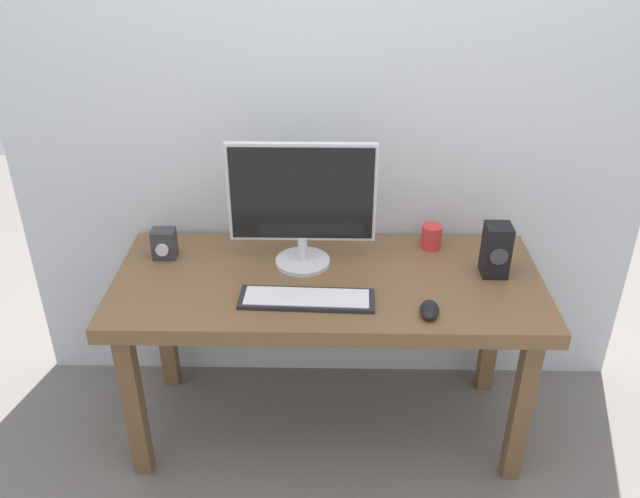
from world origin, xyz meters
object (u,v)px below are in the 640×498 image
(coffee_mug, at_px, (432,237))
(keyboard_primary, at_px, (307,299))
(speaker_right, at_px, (496,250))
(mouse, at_px, (429,310))
(desk, at_px, (328,296))
(monitor, at_px, (302,201))
(audio_controller, at_px, (164,244))

(coffee_mug, bearing_deg, keyboard_primary, -140.86)
(keyboard_primary, xyz_separation_m, speaker_right, (0.68, 0.19, 0.09))
(mouse, height_order, speaker_right, speaker_right)
(mouse, xyz_separation_m, coffee_mug, (0.06, 0.46, 0.03))
(desk, xyz_separation_m, monitor, (-0.10, 0.11, 0.34))
(mouse, distance_m, speaker_right, 0.38)
(audio_controller, xyz_separation_m, coffee_mug, (1.03, 0.09, -0.01))
(monitor, height_order, audio_controller, monitor)
(monitor, distance_m, speaker_right, 0.72)
(keyboard_primary, height_order, mouse, mouse)
(desk, xyz_separation_m, audio_controller, (-0.62, 0.14, 0.14))
(audio_controller, bearing_deg, speaker_right, -4.69)
(keyboard_primary, relative_size, mouse, 4.29)
(coffee_mug, bearing_deg, audio_controller, -174.76)
(desk, distance_m, mouse, 0.42)
(desk, xyz_separation_m, coffee_mug, (0.40, 0.24, 0.13))
(desk, bearing_deg, monitor, 130.99)
(mouse, xyz_separation_m, audio_controller, (-0.96, 0.36, 0.04))
(mouse, bearing_deg, audio_controller, 167.31)
(mouse, xyz_separation_m, speaker_right, (0.27, 0.26, 0.08))
(keyboard_primary, distance_m, audio_controller, 0.63)
(mouse, relative_size, speaker_right, 0.55)
(coffee_mug, bearing_deg, desk, -149.73)
(desk, height_order, mouse, mouse)
(audio_controller, relative_size, coffee_mug, 1.23)
(keyboard_primary, bearing_deg, speaker_right, 15.76)
(desk, height_order, monitor, monitor)
(mouse, relative_size, audio_controller, 0.95)
(mouse, distance_m, audio_controller, 1.03)
(keyboard_primary, distance_m, mouse, 0.42)
(mouse, height_order, coffee_mug, coffee_mug)
(speaker_right, xyz_separation_m, audio_controller, (-1.23, 0.10, -0.04))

